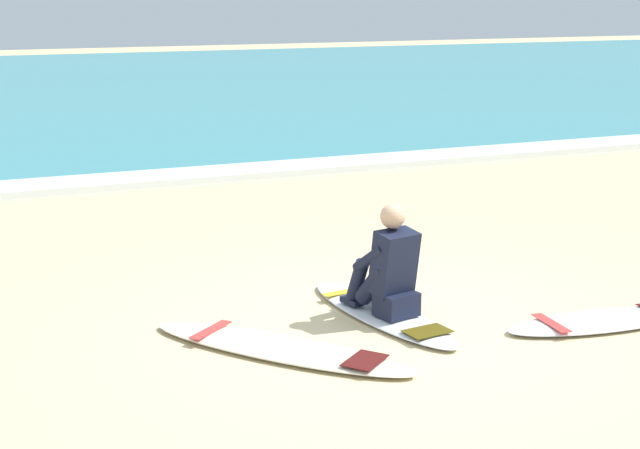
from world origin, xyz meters
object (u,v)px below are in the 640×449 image
at_px(surfer_seated, 388,271).
at_px(surfboard_spare_near, 280,348).
at_px(surfboard_main, 382,313).
at_px(surfboard_spare_far, 603,321).

xyz_separation_m(surfer_seated, surfboard_spare_near, (-1.10, -0.34, -0.40)).
bearing_deg(surfboard_main, surfboard_spare_near, -158.56).
height_order(surfboard_main, surfboard_spare_near, same).
relative_size(surfboard_main, surfboard_spare_far, 1.14).
bearing_deg(surfboard_main, surfer_seated, -88.99).
height_order(surfer_seated, surfboard_spare_far, surfer_seated).
relative_size(surfboard_main, surfboard_spare_near, 0.98).
relative_size(surfboard_main, surfer_seated, 2.19).
bearing_deg(surfboard_spare_far, surfboard_spare_near, 170.28).
xyz_separation_m(surfboard_spare_near, surfboard_spare_far, (2.72, -0.47, 0.00)).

